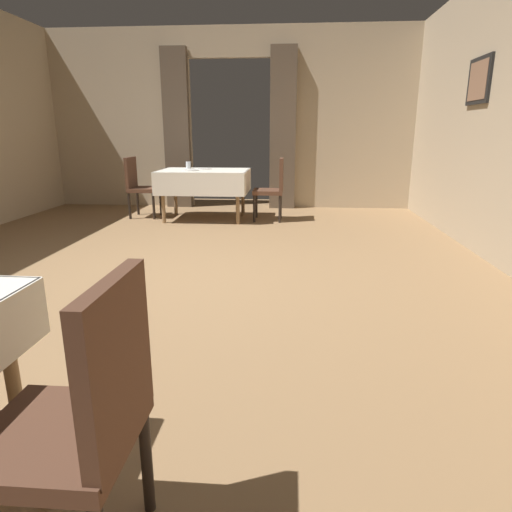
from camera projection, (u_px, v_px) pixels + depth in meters
name	position (u px, v px, depth m)	size (l,w,h in m)	color
ground	(171.00, 279.00, 4.08)	(10.08, 10.08, 0.00)	olive
wall_back	(230.00, 119.00, 7.68)	(6.40, 0.27, 3.00)	tan
dining_table_mid	(204.00, 177.00, 6.71)	(1.34, 0.95, 0.75)	olive
chair_near_right	(82.00, 415.00, 1.28)	(0.45, 0.44, 0.93)	black
chair_mid_left	(139.00, 184.00, 6.92)	(0.44, 0.44, 0.93)	black
chair_mid_right	(273.00, 186.00, 6.65)	(0.45, 0.44, 0.93)	black
plate_mid_a	(191.00, 170.00, 6.58)	(0.24, 0.24, 0.01)	white
glass_mid_b	(188.00, 165.00, 6.93)	(0.08, 0.08, 0.11)	silver
plate_mid_c	(204.00, 169.00, 6.83)	(0.22, 0.22, 0.01)	white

